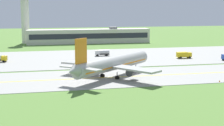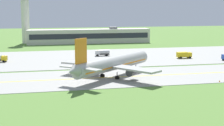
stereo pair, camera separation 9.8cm
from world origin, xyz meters
name	(u,v)px [view 1 (the left image)]	position (x,y,z in m)	size (l,w,h in m)	color
ground_plane	(109,78)	(0.00, 0.00, 0.00)	(500.00, 500.00, 0.00)	#517A33
taxiway_strip	(109,78)	(0.00, 0.00, 0.05)	(240.00, 28.00, 0.10)	gray
apron_pad	(111,57)	(10.00, 42.00, 0.05)	(140.00, 52.00, 0.10)	gray
taxiway_centreline	(109,77)	(0.00, 0.00, 0.11)	(220.00, 0.60, 0.01)	yellow
airplane_lead	(113,64)	(1.10, -0.14, 4.13)	(31.94, 30.48, 12.70)	#ADADA8
service_truck_fuel	(184,55)	(37.99, 31.71, 1.53)	(6.08, 2.54, 2.60)	yellow
service_truck_catering	(102,52)	(7.10, 45.69, 1.53)	(6.09, 2.57, 2.65)	silver
terminal_building	(89,36)	(10.33, 99.21, 4.03)	(69.64, 8.53, 9.22)	beige
control_tower	(25,11)	(-24.88, 107.40, 17.99)	(7.60, 7.60, 30.18)	silver
traffic_cone_near_edge	(220,81)	(28.62, -13.01, 0.30)	(0.44, 0.44, 0.60)	orange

